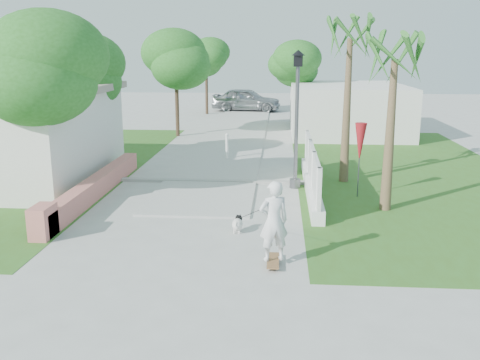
# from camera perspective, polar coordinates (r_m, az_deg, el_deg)

# --- Properties ---
(ground) EXTENTS (90.00, 90.00, 0.00)m
(ground) POSITION_cam_1_polar(r_m,az_deg,el_deg) (12.72, -6.74, -6.80)
(ground) COLOR #B7B7B2
(ground) RESTS_ON ground
(path_strip) EXTENTS (3.20, 36.00, 0.06)m
(path_strip) POSITION_cam_1_polar(r_m,az_deg,el_deg) (32.07, 0.00, 5.84)
(path_strip) COLOR #B7B7B2
(path_strip) RESTS_ON ground
(curb) EXTENTS (6.50, 0.25, 0.10)m
(curb) POSITION_cam_1_polar(r_m,az_deg,el_deg) (18.37, -3.24, -0.11)
(curb) COLOR #999993
(curb) RESTS_ON ground
(grass_left) EXTENTS (8.00, 20.00, 0.01)m
(grass_left) POSITION_cam_1_polar(r_m,az_deg,el_deg) (22.24, -20.73, 1.33)
(grass_left) COLOR #38621F
(grass_left) RESTS_ON ground
(grass_right) EXTENTS (8.00, 20.00, 0.01)m
(grass_right) POSITION_cam_1_polar(r_m,az_deg,el_deg) (20.70, 17.11, 0.75)
(grass_right) COLOR #38621F
(grass_right) RESTS_ON ground
(pink_wall) EXTENTS (0.45, 8.20, 0.80)m
(pink_wall) POSITION_cam_1_polar(r_m,az_deg,el_deg) (16.77, -15.61, -1.04)
(pink_wall) COLOR #C77466
(pink_wall) RESTS_ON ground
(lattice_fence) EXTENTS (0.35, 7.00, 1.50)m
(lattice_fence) POSITION_cam_1_polar(r_m,az_deg,el_deg) (17.16, 7.63, 0.49)
(lattice_fence) COLOR white
(lattice_fence) RESTS_ON ground
(building_right) EXTENTS (6.00, 8.00, 2.60)m
(building_right) POSITION_cam_1_polar(r_m,az_deg,el_deg) (30.07, 11.29, 7.48)
(building_right) COLOR silver
(building_right) RESTS_ON ground
(street_lamp) EXTENTS (0.44, 0.44, 4.44)m
(street_lamp) POSITION_cam_1_polar(r_m,az_deg,el_deg) (17.31, 6.07, 6.98)
(street_lamp) COLOR #59595E
(street_lamp) RESTS_ON ground
(bollard) EXTENTS (0.14, 0.14, 1.09)m
(bollard) POSITION_cam_1_polar(r_m,az_deg,el_deg) (22.13, -1.40, 3.70)
(bollard) COLOR white
(bollard) RESTS_ON ground
(patio_umbrella) EXTENTS (0.36, 0.36, 2.30)m
(patio_umbrella) POSITION_cam_1_polar(r_m,az_deg,el_deg) (16.59, 12.69, 3.85)
(patio_umbrella) COLOR #59595E
(patio_umbrella) RESTS_ON ground
(tree_left_near) EXTENTS (3.60, 3.60, 5.28)m
(tree_left_near) POSITION_cam_1_polar(r_m,az_deg,el_deg) (16.19, -21.11, 10.65)
(tree_left_near) COLOR #4C3826
(tree_left_near) RESTS_ON ground
(tree_left_mid) EXTENTS (3.20, 3.20, 4.85)m
(tree_left_mid) POSITION_cam_1_polar(r_m,az_deg,el_deg) (21.65, -17.28, 10.63)
(tree_left_mid) COLOR #4C3826
(tree_left_mid) RESTS_ON ground
(tree_path_left) EXTENTS (3.40, 3.40, 5.23)m
(tree_path_left) POSITION_cam_1_polar(r_m,az_deg,el_deg) (28.18, -6.82, 12.38)
(tree_path_left) COLOR #4C3826
(tree_path_left) RESTS_ON ground
(tree_path_right) EXTENTS (3.00, 3.00, 4.79)m
(tree_path_right) POSITION_cam_1_polar(r_m,az_deg,el_deg) (31.69, 5.94, 11.96)
(tree_path_right) COLOR #4C3826
(tree_path_right) RESTS_ON ground
(tree_path_far) EXTENTS (3.20, 3.20, 5.17)m
(tree_path_far) POSITION_cam_1_polar(r_m,az_deg,el_deg) (38.01, -3.60, 12.78)
(tree_path_far) COLOR #4C3826
(tree_path_far) RESTS_ON ground
(palm_far) EXTENTS (1.80, 1.80, 5.30)m
(palm_far) POSITION_cam_1_polar(r_m,az_deg,el_deg) (18.32, 11.62, 13.60)
(palm_far) COLOR brown
(palm_far) RESTS_ON ground
(palm_near) EXTENTS (1.80, 1.80, 4.70)m
(palm_near) POSITION_cam_1_polar(r_m,az_deg,el_deg) (15.20, 16.13, 11.38)
(palm_near) COLOR brown
(palm_near) RESTS_ON ground
(skateboarder) EXTENTS (1.28, 2.68, 1.83)m
(skateboarder) POSITION_cam_1_polar(r_m,az_deg,el_deg) (12.02, 1.58, -3.86)
(skateboarder) COLOR brown
(skateboarder) RESTS_ON ground
(dog) EXTENTS (0.30, 0.60, 0.41)m
(dog) POSITION_cam_1_polar(r_m,az_deg,el_deg) (13.36, -0.25, -4.66)
(dog) COLOR silver
(dog) RESTS_ON ground
(parked_car) EXTENTS (5.19, 2.53, 1.70)m
(parked_car) POSITION_cam_1_polar(r_m,az_deg,el_deg) (39.84, 0.69, 8.57)
(parked_car) COLOR #B1B3B9
(parked_car) RESTS_ON ground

